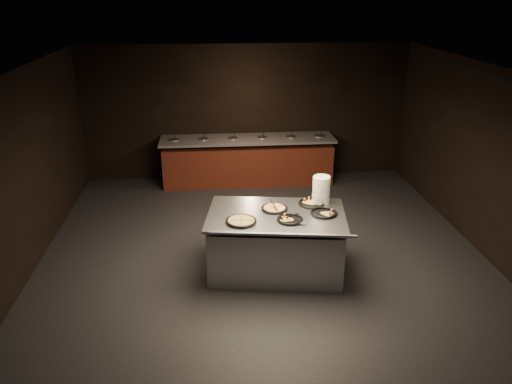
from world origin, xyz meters
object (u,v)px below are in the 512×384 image
Objects in this scene: pan_cheese_whole at (274,208)px; serving_counter at (276,244)px; plate_stack at (321,190)px; pan_veggie_whole at (241,221)px.

serving_counter is at bearing -86.37° from pan_cheese_whole.
plate_stack is 0.95× the size of pan_veggie_whole.
pan_veggie_whole is at bearing -148.02° from serving_counter.
serving_counter is 1.06m from plate_stack.
pan_veggie_whole is 1.12× the size of pan_cheese_whole.
serving_counter is 4.91× the size of pan_veggie_whole.
pan_veggie_whole is (-1.24, -0.57, -0.19)m from plate_stack.
serving_counter is 5.51× the size of pan_cheese_whole.
pan_cheese_whole is (0.51, 0.38, -0.00)m from pan_veggie_whole.
pan_cheese_whole reaches higher than serving_counter.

